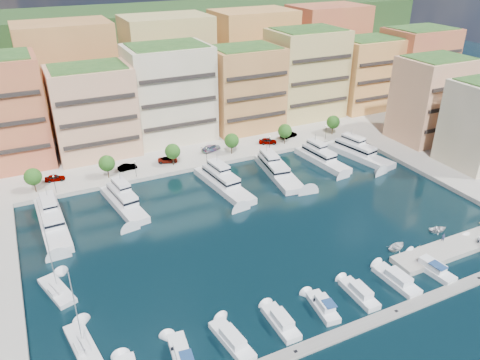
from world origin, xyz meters
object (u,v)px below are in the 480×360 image
at_px(tree_5, 333,122).
at_px(sailboat_0, 83,346).
at_px(yacht_4, 277,170).
at_px(cruiser_5, 359,294).
at_px(tree_0, 33,177).
at_px(tree_4, 285,131).
at_px(lamppost_0, 54,181).
at_px(yacht_1, 123,201).
at_px(lamppost_2, 207,152).
at_px(cruiser_4, 323,307).
at_px(tree_2, 173,151).
at_px(lamppost_4, 326,130).
at_px(car_0, 55,178).
at_px(car_5, 289,135).
at_px(car_3, 211,148).
at_px(car_4, 268,141).
at_px(sailboat_1, 57,291).
at_px(cruiser_2, 232,340).
at_px(car_2, 168,160).
at_px(lamppost_3, 270,141).
at_px(tree_1, 107,163).
at_px(yacht_5, 321,158).
at_px(cruiser_7, 430,268).
at_px(tree_3, 232,141).
at_px(yacht_6, 357,152).
at_px(cruiser_3, 281,322).
at_px(tender_2, 438,229).
at_px(lamppost_1, 135,166).
at_px(cruiser_1, 182,359).
at_px(cruiser_6, 397,280).
at_px(car_1, 127,167).
at_px(yacht_3, 222,182).
at_px(tender_0, 397,246).

xyz_separation_m(tree_5, sailboat_0, (-78.10, -49.77, -4.43)).
height_order(yacht_4, cruiser_5, yacht_4).
height_order(tree_0, tree_4, same).
height_order(lamppost_0, yacht_1, yacht_1).
distance_m(lamppost_2, cruiser_4, 56.01).
xyz_separation_m(tree_2, lamppost_4, (44.00, -2.30, -0.92)).
relative_size(cruiser_5, car_0, 1.76).
xyz_separation_m(sailboat_0, car_5, (65.47, 53.16, 1.55)).
height_order(car_3, car_5, car_5).
bearing_deg(car_4, sailboat_1, 145.75).
height_order(tree_4, lamppost_4, tree_4).
bearing_deg(cruiser_2, cruiser_4, 0.01).
bearing_deg(car_2, sailboat_1, 161.05).
height_order(tree_0, lamppost_3, tree_0).
bearing_deg(sailboat_0, tree_1, 74.18).
height_order(tree_4, car_5, tree_4).
bearing_deg(yacht_5, cruiser_7, -100.92).
height_order(tree_3, cruiser_5, tree_3).
height_order(yacht_6, cruiser_3, yacht_6).
height_order(yacht_5, cruiser_2, yacht_5).
bearing_deg(tender_2, lamppost_0, 60.91).
height_order(tree_3, cruiser_2, tree_3).
bearing_deg(lamppost_1, cruiser_5, -69.12).
relative_size(tree_4, yacht_5, 0.32).
xyz_separation_m(cruiser_1, cruiser_6, (37.49, 0.03, -0.02)).
height_order(tree_0, car_1, tree_0).
bearing_deg(lamppost_2, tree_1, 174.53).
bearing_deg(tree_5, cruiser_6, -116.52).
distance_m(tree_4, sailboat_1, 73.53).
distance_m(lamppost_2, car_5, 28.02).
height_order(yacht_3, yacht_6, same).
relative_size(tree_4, lamppost_0, 1.35).
bearing_deg(yacht_1, sailboat_0, -111.33).
xyz_separation_m(cruiser_1, car_4, (46.34, 60.06, 1.26)).
xyz_separation_m(sailboat_0, car_2, (29.38, 52.03, 1.37)).
distance_m(lamppost_3, car_3, 15.63).
height_order(tree_4, car_3, tree_4).
bearing_deg(yacht_4, lamppost_4, 27.51).
xyz_separation_m(lamppost_0, tender_0, (54.06, -48.30, -3.41)).
bearing_deg(tender_0, car_5, -24.69).
xyz_separation_m(yacht_6, cruiser_6, (-26.89, -44.34, -0.66)).
relative_size(yacht_4, cruiser_2, 2.33).
bearing_deg(yacht_6, car_4, 138.99).
height_order(sailboat_1, car_4, sailboat_1).
relative_size(lamppost_0, yacht_1, 0.23).
bearing_deg(sailboat_1, car_3, 42.59).
height_order(yacht_1, cruiser_2, yacht_1).
bearing_deg(lamppost_4, tree_3, 175.30).
relative_size(cruiser_1, sailboat_0, 0.70).
relative_size(cruiser_3, cruiser_4, 1.06).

